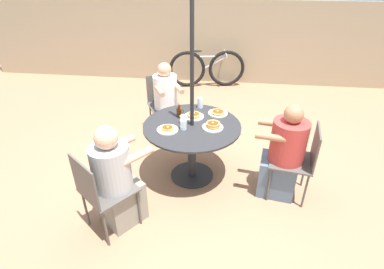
# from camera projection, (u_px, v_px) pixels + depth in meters

# --- Properties ---
(ground_plane) EXTENTS (12.00, 12.00, 0.00)m
(ground_plane) POSITION_uv_depth(u_px,v_px,m) (192.00, 175.00, 3.82)
(ground_plane) COLOR #9E7051
(back_fence) EXTENTS (10.00, 0.06, 1.69)m
(back_fence) POSITION_uv_depth(u_px,v_px,m) (211.00, 43.00, 6.28)
(back_fence) COLOR tan
(back_fence) RESTS_ON ground
(patio_table) EXTENTS (1.13, 1.13, 0.73)m
(patio_table) POSITION_uv_depth(u_px,v_px,m) (192.00, 136.00, 3.52)
(patio_table) COLOR #28282B
(patio_table) RESTS_ON ground
(umbrella_pole) EXTENTS (0.04, 0.04, 2.31)m
(umbrella_pole) POSITION_uv_depth(u_px,v_px,m) (192.00, 91.00, 3.23)
(umbrella_pole) COLOR black
(umbrella_pole) RESTS_ON ground
(patio_chair_north) EXTENTS (0.63, 0.63, 0.89)m
(patio_chair_north) POSITION_uv_depth(u_px,v_px,m) (100.00, 189.00, 2.80)
(patio_chair_north) COLOR #514C47
(patio_chair_north) RESTS_ON ground
(diner_north) EXTENTS (0.60, 0.62, 1.14)m
(diner_north) POSITION_uv_depth(u_px,v_px,m) (116.00, 181.00, 2.91)
(diner_north) COLOR gray
(diner_north) RESTS_ON ground
(patio_chair_east) EXTENTS (0.52, 0.52, 0.89)m
(patio_chair_east) POSITION_uv_depth(u_px,v_px,m) (300.00, 157.00, 3.25)
(patio_chair_east) COLOR #514C47
(patio_chair_east) RESTS_ON ground
(diner_east) EXTENTS (0.57, 0.45, 1.13)m
(diner_east) POSITION_uv_depth(u_px,v_px,m) (283.00, 156.00, 3.30)
(diner_east) COLOR slate
(diner_east) RESTS_ON ground
(patio_chair_south) EXTENTS (0.61, 0.61, 0.89)m
(patio_chair_south) POSITION_uv_depth(u_px,v_px,m) (163.00, 101.00, 4.53)
(patio_chair_south) COLOR #514C47
(patio_chair_south) RESTS_ON ground
(diner_south) EXTENTS (0.52, 0.57, 1.15)m
(diner_south) POSITION_uv_depth(u_px,v_px,m) (167.00, 105.00, 4.39)
(diner_south) COLOR beige
(diner_south) RESTS_ON ground
(pancake_plate_a) EXTENTS (0.24, 0.24, 0.05)m
(pancake_plate_a) POSITION_uv_depth(u_px,v_px,m) (168.00, 129.00, 3.32)
(pancake_plate_a) COLOR silver
(pancake_plate_a) RESTS_ON patio_table
(pancake_plate_b) EXTENTS (0.24, 0.24, 0.06)m
(pancake_plate_b) POSITION_uv_depth(u_px,v_px,m) (194.00, 116.00, 3.59)
(pancake_plate_b) COLOR silver
(pancake_plate_b) RESTS_ON patio_table
(pancake_plate_c) EXTENTS (0.24, 0.24, 0.08)m
(pancake_plate_c) POSITION_uv_depth(u_px,v_px,m) (213.00, 126.00, 3.36)
(pancake_plate_c) COLOR silver
(pancake_plate_c) RESTS_ON patio_table
(pancake_plate_d) EXTENTS (0.24, 0.24, 0.05)m
(pancake_plate_d) POSITION_uv_depth(u_px,v_px,m) (218.00, 113.00, 3.67)
(pancake_plate_d) COLOR silver
(pancake_plate_d) RESTS_ON patio_table
(syrup_bottle) EXTENTS (0.09, 0.07, 0.15)m
(syrup_bottle) POSITION_uv_depth(u_px,v_px,m) (179.00, 112.00, 3.60)
(syrup_bottle) COLOR #602D0F
(syrup_bottle) RESTS_ON patio_table
(coffee_cup) EXTENTS (0.09, 0.09, 0.10)m
(coffee_cup) POSITION_uv_depth(u_px,v_px,m) (184.00, 120.00, 3.45)
(coffee_cup) COLOR white
(coffee_cup) RESTS_ON patio_table
(drinking_glass_a) EXTENTS (0.07, 0.07, 0.11)m
(drinking_glass_a) POSITION_uv_depth(u_px,v_px,m) (183.00, 124.00, 3.33)
(drinking_glass_a) COLOR silver
(drinking_glass_a) RESTS_ON patio_table
(drinking_glass_b) EXTENTS (0.07, 0.07, 0.13)m
(drinking_glass_b) POSITION_uv_depth(u_px,v_px,m) (200.00, 103.00, 3.81)
(drinking_glass_b) COLOR silver
(drinking_glass_b) RESTS_ON patio_table
(bicycle) EXTENTS (1.57, 0.45, 0.77)m
(bicycle) POSITION_uv_depth(u_px,v_px,m) (207.00, 69.00, 6.25)
(bicycle) COLOR black
(bicycle) RESTS_ON ground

